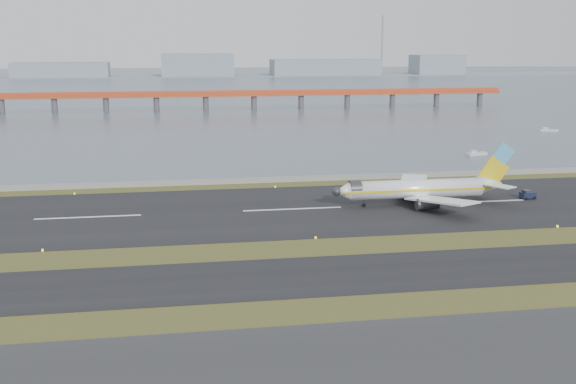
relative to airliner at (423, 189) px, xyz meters
name	(u,v)px	position (x,y,z in m)	size (l,w,h in m)	color
ground	(325,251)	(-27.25, -29.42, -3.46)	(1000.00, 1000.00, 0.00)	#374719
taxiway_strip	(343,274)	(-27.25, -41.42, -3.41)	(1000.00, 18.00, 0.10)	black
runway_strip	(292,209)	(-27.25, 0.58, -3.41)	(1000.00, 45.00, 0.10)	black
seawall	(271,180)	(-27.25, 30.58, -2.96)	(1000.00, 2.50, 1.00)	gray
bay_water	(195,86)	(-27.25, 430.58, -3.46)	(1400.00, 800.00, 1.30)	#4D5B6E
red_pier	(254,95)	(-7.25, 220.58, 3.82)	(260.00, 5.00, 10.20)	#B0401E
far_shoreline	(201,70)	(-13.62, 590.58, 2.61)	(1400.00, 80.00, 60.50)	gray
airliner	(423,189)	(0.00, 0.00, 0.00)	(38.52, 32.89, 12.80)	white
pushback_tug	(528,195)	(24.26, 1.54, -2.46)	(3.49, 2.39, 2.06)	#121933
workboat_near	(476,154)	(39.25, 61.18, -2.94)	(7.08, 3.88, 1.64)	silver
workboat_far	(549,130)	(91.26, 111.84, -2.96)	(6.73, 4.30, 1.56)	silver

